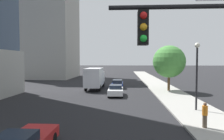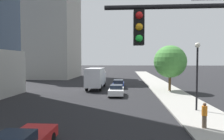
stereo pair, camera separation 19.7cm
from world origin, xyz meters
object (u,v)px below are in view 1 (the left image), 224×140
Objects in this scene: traffic_light_pole at (216,57)px; car_white at (116,90)px; pedestrian_orange_shirt at (205,115)px; box_truck at (95,77)px; construction_building at (50,19)px; street_tree at (169,62)px; street_lamp at (197,66)px; car_blue at (118,84)px.

traffic_light_pole is 1.61× the size of car_white.
car_white is at bearing 117.09° from pedestrian_orange_shirt.
construction_building is at bearing 125.67° from box_truck.
pedestrian_orange_shirt is at bearing -94.64° from street_tree.
street_lamp is 17.36m from box_truck.
street_lamp is (3.56, 11.46, -0.58)m from traffic_light_pole.
traffic_light_pole is 8.04m from pedestrian_orange_shirt.
box_truck is at bearing 106.48° from traffic_light_pole.
construction_building reaches higher than car_blue.
box_truck is (-11.08, 1.86, -2.51)m from street_tree.
street_lamp is at bearing -63.75° from car_blue.
street_lamp is at bearing -52.91° from construction_building.
traffic_light_pole is at bearing -107.25° from street_lamp.
construction_building reaches higher than street_tree.
street_tree is 16.57m from pedestrian_orange_shirt.
car_blue is 20.60m from pedestrian_orange_shirt.
traffic_light_pole is 1.10× the size of street_lamp.
street_lamp is (26.04, -34.45, -11.53)m from construction_building.
car_blue is (-7.55, 3.46, -3.66)m from street_tree.
traffic_light_pole is 26.01m from box_truck.
car_white is 0.51× the size of box_truck.
box_truck is at bearing 170.45° from street_tree.
construction_building is 29.35m from box_truck.
car_white is at bearing -58.84° from box_truck.
street_tree is at bearing 27.72° from car_white.
construction_building is at bearing 116.10° from traffic_light_pole.
pedestrian_orange_shirt is (6.24, -19.63, 0.29)m from car_blue.
pedestrian_orange_shirt is (-1.31, -16.17, -3.38)m from street_tree.
street_tree is at bearing -41.21° from construction_building.
car_blue is at bearing 116.25° from street_lamp.
car_white is 13.70m from pedestrian_orange_shirt.
street_tree reaches higher than pedestrian_orange_shirt.
street_lamp is 1.47× the size of car_white.
pedestrian_orange_shirt is at bearing -62.91° from car_white.
car_blue is 0.55× the size of box_truck.
box_truck is 20.52m from pedestrian_orange_shirt.
car_white is at bearing -55.27° from construction_building.
traffic_light_pole is 12.01m from street_lamp.
car_blue is at bearing 98.21° from traffic_light_pole.
traffic_light_pole is 23.24m from street_tree.
car_blue is at bearing 155.36° from street_tree.
traffic_light_pole reaches higher than car_white.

